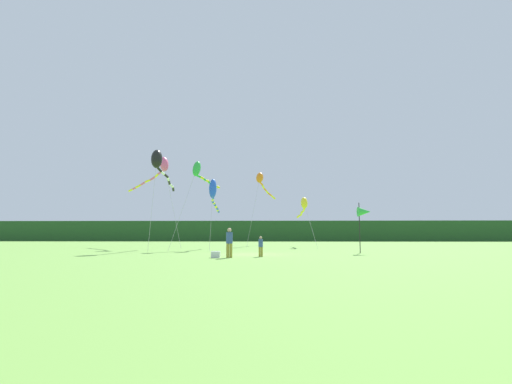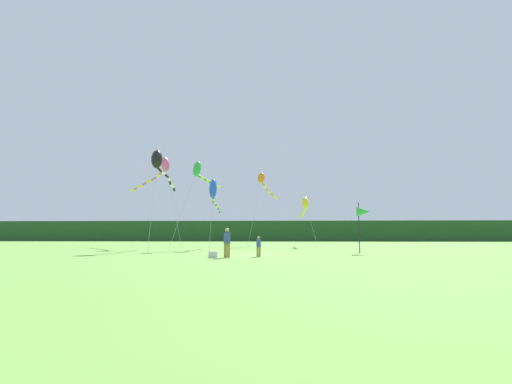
{
  "view_description": "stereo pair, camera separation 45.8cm",
  "coord_description": "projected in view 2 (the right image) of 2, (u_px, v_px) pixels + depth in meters",
  "views": [
    {
      "loc": [
        1.16,
        -25.96,
        1.38
      ],
      "look_at": [
        0.0,
        6.0,
        4.82
      ],
      "focal_mm": 27.14,
      "sensor_mm": 36.0,
      "label": 1
    },
    {
      "loc": [
        1.62,
        -25.94,
        1.38
      ],
      "look_at": [
        0.0,
        6.0,
        4.82
      ],
      "focal_mm": 27.14,
      "sensor_mm": 36.0,
      "label": 2
    }
  ],
  "objects": [
    {
      "name": "person_child",
      "position": [
        259.0,
        245.0,
        23.07
      ],
      "size": [
        0.27,
        0.27,
        1.21
      ],
      "color": "olive",
      "rests_on": "ground"
    },
    {
      "name": "kite_rainbow",
      "position": [
        161.0,
        169.0,
        38.59
      ],
      "size": [
        7.59,
        6.98,
        8.98
      ],
      "color": "#B2B2B2",
      "rests_on": "ground"
    },
    {
      "name": "kite_green",
      "position": [
        199.0,
        171.0,
        34.08
      ],
      "size": [
        3.29,
        5.98,
        7.78
      ],
      "color": "#B2B2B2",
      "rests_on": "ground"
    },
    {
      "name": "distant_treeline",
      "position": [
        267.0,
        231.0,
        70.58
      ],
      "size": [
        108.0,
        3.07,
        3.66
      ],
      "primitive_type": "cube",
      "color": "#234C23",
      "rests_on": "ground"
    },
    {
      "name": "kite_blue",
      "position": [
        214.0,
        192.0,
        33.78
      ],
      "size": [
        0.73,
        6.83,
        6.19
      ],
      "color": "#B2B2B2",
      "rests_on": "ground"
    },
    {
      "name": "person_adult",
      "position": [
        227.0,
        241.0,
        22.18
      ],
      "size": [
        0.37,
        0.37,
        1.69
      ],
      "color": "olive",
      "rests_on": "ground"
    },
    {
      "name": "banner_flag_pole",
      "position": [
        363.0,
        212.0,
        27.32
      ],
      "size": [
        0.9,
        0.7,
        3.56
      ],
      "color": "black",
      "rests_on": "ground"
    },
    {
      "name": "kite_yellow",
      "position": [
        305.0,
        205.0,
        39.49
      ],
      "size": [
        1.32,
        8.13,
        5.25
      ],
      "color": "#B2B2B2",
      "rests_on": "ground"
    },
    {
      "name": "ground_plane",
      "position": [
        251.0,
        254.0,
        25.7
      ],
      "size": [
        120.0,
        120.0,
        0.0
      ],
      "primitive_type": "plane",
      "color": "#6B9E42"
    },
    {
      "name": "kite_black",
      "position": [
        159.0,
        162.0,
        31.79
      ],
      "size": [
        0.95,
        7.81,
        8.22
      ],
      "color": "#B2B2B2",
      "rests_on": "ground"
    },
    {
      "name": "kite_orange",
      "position": [
        263.0,
        181.0,
        45.09
      ],
      "size": [
        3.16,
        9.87,
        8.47
      ],
      "color": "#B2B2B2",
      "rests_on": "ground"
    },
    {
      "name": "cooler_box",
      "position": [
        213.0,
        255.0,
        22.08
      ],
      "size": [
        0.5,
        0.44,
        0.37
      ],
      "primitive_type": "cube",
      "color": "silver",
      "rests_on": "ground"
    }
  ]
}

